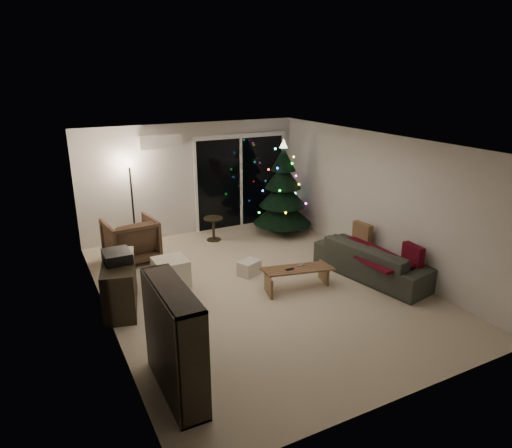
{
  "coord_description": "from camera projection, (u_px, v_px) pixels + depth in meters",
  "views": [
    {
      "loc": [
        -3.31,
        -6.32,
        3.54
      ],
      "look_at": [
        0.1,
        0.3,
        1.05
      ],
      "focal_mm": 32.0,
      "sensor_mm": 36.0,
      "label": 1
    }
  ],
  "objects": [
    {
      "name": "floor_lamp",
      "position": [
        133.0,
        205.0,
        9.45
      ],
      "size": [
        0.29,
        0.29,
        1.83
      ],
      "primitive_type": "cylinder",
      "color": "black",
      "rests_on": "floor"
    },
    {
      "name": "coffee_table",
      "position": [
        297.0,
        278.0,
        7.81
      ],
      "size": [
        1.23,
        0.66,
        0.37
      ],
      "primitive_type": null,
      "rotation": [
        0.0,
        0.0,
        -0.23
      ],
      "color": "brown",
      "rests_on": "floor"
    },
    {
      "name": "room",
      "position": [
        244.0,
        206.0,
        9.02
      ],
      "size": [
        6.5,
        7.51,
        2.6
      ],
      "color": "beige",
      "rests_on": "ground"
    },
    {
      "name": "sofa",
      "position": [
        374.0,
        260.0,
        8.21
      ],
      "size": [
        1.26,
        2.32,
        0.64
      ],
      "primitive_type": "imported",
      "rotation": [
        0.0,
        0.0,
        1.76
      ],
      "color": "#32372D",
      "rests_on": "floor"
    },
    {
      "name": "side_table",
      "position": [
        214.0,
        229.0,
        10.02
      ],
      "size": [
        0.53,
        0.53,
        0.52
      ],
      "primitive_type": "cylinder",
      "rotation": [
        0.0,
        0.0,
        -0.31
      ],
      "color": "black",
      "rests_on": "floor"
    },
    {
      "name": "stereo",
      "position": [
        117.0,
        256.0,
        6.96
      ],
      "size": [
        0.39,
        0.47,
        0.17
      ],
      "primitive_type": "cube",
      "color": "black",
      "rests_on": "media_cabinet"
    },
    {
      "name": "armchair",
      "position": [
        131.0,
        240.0,
        8.87
      ],
      "size": [
        1.01,
        1.04,
        0.86
      ],
      "primitive_type": "imported",
      "rotation": [
        0.0,
        0.0,
        3.24
      ],
      "color": "brown",
      "rests_on": "floor"
    },
    {
      "name": "sofa_throw",
      "position": [
        370.0,
        254.0,
        8.12
      ],
      "size": [
        0.68,
        1.58,
        0.05
      ],
      "primitive_type": "cube",
      "color": "maroon",
      "rests_on": "sofa"
    },
    {
      "name": "remote_b",
      "position": [
        301.0,
        265.0,
        7.83
      ],
      "size": [
        0.14,
        0.08,
        0.02
      ],
      "primitive_type": "cube",
      "rotation": [
        0.0,
        0.0,
        0.35
      ],
      "color": "slate",
      "rests_on": "coffee_table"
    },
    {
      "name": "christmas_tree",
      "position": [
        283.0,
        187.0,
        10.25
      ],
      "size": [
        1.63,
        1.63,
        2.14
      ],
      "primitive_type": "cone",
      "rotation": [
        0.0,
        0.0,
        0.26
      ],
      "color": "black",
      "rests_on": "floor"
    },
    {
      "name": "remote_a",
      "position": [
        290.0,
        269.0,
        7.68
      ],
      "size": [
        0.15,
        0.04,
        0.02
      ],
      "primitive_type": "cube",
      "color": "black",
      "rests_on": "coffee_table"
    },
    {
      "name": "ottoman",
      "position": [
        171.0,
        273.0,
        7.87
      ],
      "size": [
        0.56,
        0.56,
        0.5
      ],
      "primitive_type": "cube",
      "rotation": [
        0.0,
        0.0,
        0.02
      ],
      "color": "beige",
      "rests_on": "floor"
    },
    {
      "name": "bookshelf",
      "position": [
        160.0,
        344.0,
        5.07
      ],
      "size": [
        0.56,
        1.36,
        1.32
      ],
      "primitive_type": null,
      "rotation": [
        0.0,
        0.0,
        -0.17
      ],
      "color": "black",
      "rests_on": "floor"
    },
    {
      "name": "cardboard_box_b",
      "position": [
        249.0,
        268.0,
        8.34
      ],
      "size": [
        0.46,
        0.41,
        0.27
      ],
      "primitive_type": "cube",
      "rotation": [
        0.0,
        0.0,
        0.4
      ],
      "color": "white",
      "rests_on": "floor"
    },
    {
      "name": "cardboard_box_a",
      "position": [
        170.0,
        288.0,
        7.57
      ],
      "size": [
        0.42,
        0.35,
        0.27
      ],
      "primitive_type": "cube",
      "rotation": [
        0.0,
        0.0,
        0.14
      ],
      "color": "white",
      "rests_on": "floor"
    },
    {
      "name": "media_cabinet",
      "position": [
        120.0,
        285.0,
        7.11
      ],
      "size": [
        0.75,
        1.32,
        0.78
      ],
      "primitive_type": "cube",
      "rotation": [
        0.0,
        0.0,
        -0.24
      ],
      "color": "black",
      "rests_on": "floor"
    },
    {
      "name": "cushion_b",
      "position": [
        413.0,
        257.0,
        7.69
      ],
      "size": [
        0.16,
        0.43,
        0.42
      ],
      "primitive_type": "cube",
      "rotation": [
        0.0,
        0.0,
        -0.07
      ],
      "color": "maroon",
      "rests_on": "sofa"
    },
    {
      "name": "cushion_a",
      "position": [
        362.0,
        234.0,
        8.78
      ],
      "size": [
        0.16,
        0.43,
        0.42
      ],
      "primitive_type": "cube",
      "rotation": [
        0.0,
        0.0,
        0.09
      ],
      "color": "olive",
      "rests_on": "sofa"
    }
  ]
}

